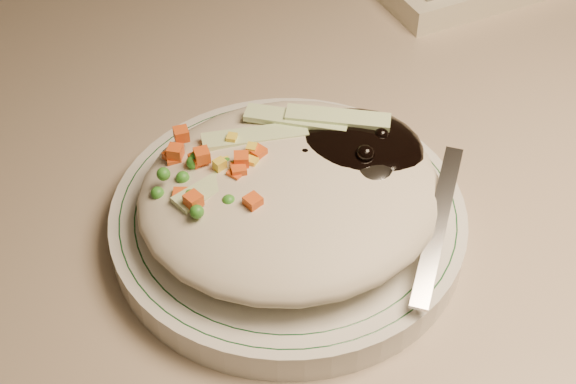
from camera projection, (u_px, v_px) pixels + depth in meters
name	position (u px, v px, depth m)	size (l,w,h in m)	color
desk	(279.00, 225.00, 0.81)	(1.40, 0.70, 0.74)	gray
plate	(288.00, 220.00, 0.52)	(0.23, 0.23, 0.02)	silver
plate_rim	(288.00, 210.00, 0.52)	(0.22, 0.22, 0.00)	#144723
meal	(295.00, 185.00, 0.50)	(0.21, 0.19, 0.05)	#B9AF96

